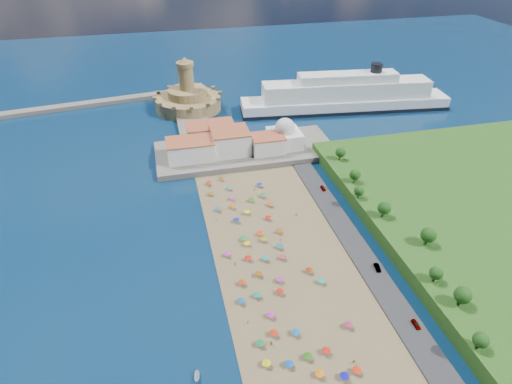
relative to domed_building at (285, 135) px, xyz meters
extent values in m
plane|color=#071938|center=(-30.00, -71.00, -8.97)|extent=(700.00, 700.00, 0.00)
cube|color=#59544C|center=(-20.00, 2.00, -7.47)|extent=(90.00, 36.00, 3.00)
cube|color=#59544C|center=(-42.00, 37.00, -7.77)|extent=(18.00, 70.00, 2.40)
cube|color=#59544C|center=(-140.00, 82.00, -7.67)|extent=(199.03, 34.77, 2.60)
cube|color=silver|center=(-48.00, -2.00, -1.47)|extent=(22.00, 14.00, 9.00)
cube|color=silver|center=(-28.00, 0.00, -0.47)|extent=(18.00, 16.00, 11.00)
cube|color=silver|center=(-10.00, -4.00, -1.97)|extent=(16.00, 12.00, 8.00)
cube|color=silver|center=(-36.00, 12.00, -0.97)|extent=(24.00, 14.00, 10.00)
cube|color=silver|center=(0.00, 0.00, -1.97)|extent=(16.00, 16.00, 8.00)
sphere|color=silver|center=(0.00, 0.00, 4.03)|extent=(10.00, 10.00, 10.00)
cylinder|color=silver|center=(0.00, 0.00, 7.83)|extent=(1.20, 1.20, 1.60)
cylinder|color=#A68B53|center=(-42.00, 67.00, -4.97)|extent=(40.00, 40.00, 8.00)
cylinder|color=#A68B53|center=(-42.00, 67.00, 1.53)|extent=(24.00, 24.00, 5.00)
cylinder|color=#A68B53|center=(-42.00, 67.00, 11.03)|extent=(9.00, 9.00, 14.00)
cylinder|color=#A68B53|center=(-42.00, 67.00, 19.23)|extent=(10.40, 10.40, 2.40)
cone|color=#A68B53|center=(-42.00, 67.00, 21.93)|extent=(6.00, 6.00, 3.00)
cube|color=black|center=(52.23, 43.89, -7.94)|extent=(130.26, 33.28, 2.07)
cube|color=white|center=(52.23, 43.89, -5.14)|extent=(129.22, 32.77, 7.68)
cube|color=white|center=(52.23, 43.89, 3.82)|extent=(103.41, 26.56, 10.23)
cube|color=white|center=(52.23, 43.89, 11.49)|extent=(60.65, 18.46, 5.12)
cylinder|color=black|center=(69.19, 42.01, 16.61)|extent=(6.82, 6.82, 5.12)
cylinder|color=gray|center=(-41.97, -45.04, -7.72)|extent=(0.07, 0.07, 2.00)
cone|color=#0F718F|center=(-41.97, -45.04, -6.82)|extent=(2.50, 2.50, 0.60)
cylinder|color=gray|center=(-23.46, -119.26, -7.72)|extent=(0.07, 0.07, 2.00)
cone|color=red|center=(-23.46, -119.26, -6.82)|extent=(2.50, 2.50, 0.60)
cylinder|color=gray|center=(-37.31, -94.73, -7.72)|extent=(0.07, 0.07, 2.00)
cone|color=#0D7762|center=(-37.31, -94.73, -6.82)|extent=(2.50, 2.50, 0.60)
cylinder|color=gray|center=(-17.76, -126.90, -7.72)|extent=(0.07, 0.07, 2.00)
cone|color=red|center=(-17.76, -126.90, -6.82)|extent=(2.50, 2.50, 0.60)
cylinder|color=gray|center=(-40.69, -119.20, -7.72)|extent=(0.07, 0.07, 2.00)
cone|color=#C3C90A|center=(-40.69, -119.20, -6.82)|extent=(2.50, 2.50, 0.60)
cylinder|color=gray|center=(-20.83, -31.02, -7.72)|extent=(0.07, 0.07, 2.00)
cone|color=#0C24A8|center=(-20.83, -31.02, -6.82)|extent=(2.50, 2.50, 0.60)
cylinder|color=gray|center=(-21.41, -64.88, -7.72)|extent=(0.07, 0.07, 2.00)
cone|color=#95490D|center=(-21.41, -64.88, -6.82)|extent=(2.50, 2.50, 0.60)
cylinder|color=gray|center=(-34.76, -120.84, -7.72)|extent=(0.07, 0.07, 2.00)
cone|color=#0D48A9|center=(-34.76, -120.84, -6.82)|extent=(2.50, 2.50, 0.60)
cylinder|color=gray|center=(-36.32, -77.05, -7.72)|extent=(0.07, 0.07, 2.00)
cone|color=#F80F0B|center=(-36.32, -77.05, -6.82)|extent=(2.50, 2.50, 0.60)
cylinder|color=gray|center=(-23.42, -55.73, -7.72)|extent=(0.07, 0.07, 2.00)
cone|color=red|center=(-23.42, -55.73, -6.82)|extent=(2.50, 2.50, 0.60)
cylinder|color=gray|center=(-36.63, -21.80, -7.72)|extent=(0.07, 0.07, 2.00)
cone|color=#834B0B|center=(-36.63, -21.80, -6.82)|extent=(2.50, 2.50, 0.60)
cylinder|color=gray|center=(-13.76, -112.48, -7.72)|extent=(0.07, 0.07, 2.00)
cone|color=#9D2151|center=(-13.76, -112.48, -6.82)|extent=(2.50, 2.50, 0.60)
cylinder|color=gray|center=(-30.79, -50.17, -7.72)|extent=(0.07, 0.07, 2.00)
cone|color=#CAD70B|center=(-30.79, -50.17, -6.82)|extent=(2.50, 2.50, 0.60)
cylinder|color=gray|center=(-43.23, -73.22, -7.72)|extent=(0.07, 0.07, 2.00)
cone|color=#BF2995|center=(-43.23, -73.22, -6.82)|extent=(2.50, 2.50, 0.60)
cylinder|color=gray|center=(-27.81, -125.57, -7.72)|extent=(0.07, 0.07, 2.00)
cone|color=orange|center=(-27.81, -125.57, -6.82)|extent=(2.50, 2.50, 0.60)
cylinder|color=gray|center=(-20.13, -46.81, -7.72)|extent=(0.07, 0.07, 2.00)
cone|color=#C9570A|center=(-20.13, -46.81, -6.82)|extent=(2.50, 2.50, 0.60)
cylinder|color=gray|center=(-15.23, -93.61, -7.72)|extent=(0.07, 0.07, 2.00)
cone|color=#11A087|center=(-15.23, -93.61, -6.82)|extent=(2.50, 2.50, 0.60)
cylinder|color=gray|center=(-28.81, -64.54, -7.72)|extent=(0.07, 0.07, 2.00)
cone|color=#FD3C0B|center=(-28.81, -64.54, -6.82)|extent=(2.50, 2.50, 0.60)
cylinder|color=gray|center=(-17.45, -87.94, -7.72)|extent=(0.07, 0.07, 2.00)
cone|color=maroon|center=(-17.45, -87.94, -6.82)|extent=(2.50, 2.50, 0.60)
cylinder|color=gray|center=(-29.85, -94.91, -7.72)|extent=(0.07, 0.07, 2.00)
cone|color=#B21E0E|center=(-29.85, -94.91, -6.82)|extent=(2.50, 2.50, 0.60)
cylinder|color=gray|center=(-21.69, -127.70, -7.72)|extent=(0.07, 0.07, 2.00)
cone|color=#100DB0|center=(-21.69, -127.70, -6.82)|extent=(2.50, 2.50, 0.60)
cylinder|color=gray|center=(-23.73, -73.40, -7.72)|extent=(0.07, 0.07, 2.00)
cone|color=#0D667E|center=(-23.73, -73.40, -6.82)|extent=(2.50, 2.50, 0.60)
cylinder|color=gray|center=(-36.06, -110.04, -7.72)|extent=(0.07, 0.07, 2.00)
cone|color=red|center=(-36.06, -110.04, -6.82)|extent=(2.50, 2.50, 0.60)
cylinder|color=gray|center=(-30.41, -78.67, -7.72)|extent=(0.07, 0.07, 2.00)
cone|color=#0F8C7D|center=(-30.41, -78.67, -6.82)|extent=(2.50, 2.50, 0.60)
cylinder|color=gray|center=(-35.23, -103.44, -7.72)|extent=(0.07, 0.07, 2.00)
cone|color=#B5269E|center=(-35.23, -103.44, -6.82)|extent=(2.50, 2.50, 0.60)
cylinder|color=gray|center=(-42.80, -95.87, -7.72)|extent=(0.07, 0.07, 2.00)
cone|color=#0C53A0|center=(-42.80, -95.87, -6.82)|extent=(2.50, 2.50, 0.60)
cylinder|color=gray|center=(-34.64, -85.56, -7.72)|extent=(0.07, 0.07, 2.00)
cone|color=#824A0B|center=(-34.64, -85.56, -6.82)|extent=(2.50, 2.50, 0.60)
cylinder|color=gray|center=(-34.83, -38.44, -7.72)|extent=(0.07, 0.07, 2.00)
cone|color=#C72A9F|center=(-34.83, -38.44, -6.82)|extent=(2.50, 2.50, 0.60)
cylinder|color=gray|center=(-28.45, -68.30, -7.72)|extent=(0.07, 0.07, 2.00)
cone|color=#9B870E|center=(-28.45, -68.30, -6.82)|extent=(2.50, 2.50, 0.60)
cylinder|color=gray|center=(-28.45, -89.78, -7.72)|extent=(0.07, 0.07, 2.00)
cone|color=purple|center=(-28.45, -89.78, -6.82)|extent=(2.50, 2.50, 0.60)
cylinder|color=gray|center=(-35.60, -66.25, -7.72)|extent=(0.07, 0.07, 2.00)
cone|color=#178147|center=(-35.60, -66.25, -6.82)|extent=(2.50, 2.50, 0.60)
cylinder|color=gray|center=(-35.09, -69.33, -7.72)|extent=(0.07, 0.07, 2.00)
cone|color=#D8C80B|center=(-35.09, -69.33, -6.82)|extent=(2.50, 2.50, 0.60)
cylinder|color=gray|center=(-40.96, -88.17, -7.72)|extent=(0.07, 0.07, 2.00)
cone|color=#B5320E|center=(-40.96, -88.17, -6.82)|extent=(2.50, 2.50, 0.60)
cylinder|color=gray|center=(-35.96, -54.29, -7.72)|extent=(0.07, 0.07, 2.00)
cone|color=#0C259F|center=(-35.96, -54.29, -6.82)|extent=(2.50, 2.50, 0.60)
cylinder|color=gray|center=(-27.19, -41.58, -7.72)|extent=(0.07, 0.07, 2.00)
cone|color=#257B15|center=(-27.19, -41.58, -6.82)|extent=(2.50, 2.50, 0.60)
cylinder|color=gray|center=(-43.22, -32.92, -7.72)|extent=(0.07, 0.07, 2.00)
cone|color=#7B630B|center=(-43.22, -32.92, -6.82)|extent=(2.50, 2.50, 0.60)
cylinder|color=gray|center=(-24.37, -79.35, -7.72)|extent=(0.07, 0.07, 2.00)
cone|color=#B72751|center=(-24.37, -79.35, -6.82)|extent=(2.50, 2.50, 0.60)
cylinder|color=gray|center=(-34.50, -30.31, -7.72)|extent=(0.07, 0.07, 2.00)
cone|color=#0E8680|center=(-34.50, -30.31, -6.82)|extent=(2.50, 2.50, 0.60)
cylinder|color=gray|center=(-42.72, -24.12, -7.72)|extent=(0.07, 0.07, 2.00)
cone|color=red|center=(-42.72, -24.12, -6.82)|extent=(2.50, 2.50, 0.60)
cylinder|color=gray|center=(-29.84, -111.31, -7.72)|extent=(0.07, 0.07, 2.00)
cone|color=#0C61A0|center=(-29.84, -111.31, -6.82)|extent=(2.50, 2.50, 0.60)
cylinder|color=gray|center=(-29.02, -119.77, -7.72)|extent=(0.07, 0.07, 2.00)
cone|color=#246712|center=(-29.02, -119.77, -6.82)|extent=(2.50, 2.50, 0.60)
cylinder|color=gray|center=(-21.57, -39.43, -7.72)|extent=(0.07, 0.07, 2.00)
cone|color=#15783E|center=(-21.57, -39.43, -6.82)|extent=(2.50, 2.50, 0.60)
cylinder|color=gray|center=(-40.82, -112.54, -7.72)|extent=(0.07, 0.07, 2.00)
cone|color=#136D3A|center=(-40.82, -112.54, -6.82)|extent=(2.50, 2.50, 0.60)
cylinder|color=gray|center=(-35.78, -44.57, -7.72)|extent=(0.07, 0.07, 2.00)
cone|color=#CD5310|center=(-35.78, -44.57, -6.82)|extent=(2.50, 2.50, 0.60)
imported|color=tan|center=(-29.10, -89.53, -7.78)|extent=(0.97, 1.10, 1.89)
imported|color=tan|center=(-41.28, -78.16, -7.90)|extent=(0.89, 0.74, 1.66)
imported|color=tan|center=(-43.54, -51.70, -7.89)|extent=(0.70, 1.12, 1.66)
imported|color=tan|center=(-37.58, -112.81, -7.80)|extent=(0.67, 1.76, 1.86)
imported|color=tan|center=(-29.99, -49.29, -7.92)|extent=(0.63, 0.80, 1.61)
imported|color=tan|center=(-11.48, -55.44, -7.85)|extent=(1.37, 1.61, 1.75)
imported|color=tan|center=(-23.70, -33.59, -7.78)|extent=(1.12, 1.39, 1.88)
imported|color=tan|center=(-22.21, -69.30, -7.93)|extent=(0.66, 0.69, 1.59)
imported|color=tan|center=(-42.46, -103.92, -7.87)|extent=(0.70, 0.54, 1.70)
imported|color=tan|center=(-17.18, -123.91, -7.83)|extent=(1.08, 0.52, 1.79)
imported|color=tan|center=(-42.28, -26.13, -7.93)|extent=(1.01, 0.75, 1.59)
imported|color=white|center=(-59.45, -118.13, -8.28)|extent=(1.92, 3.77, 1.39)
imported|color=gray|center=(6.00, -40.10, -7.60)|extent=(1.74, 4.00, 1.34)
imported|color=gray|center=(6.00, -116.67, -7.64)|extent=(1.55, 3.75, 1.27)
imported|color=gray|center=(6.00, -91.84, -7.60)|extent=(2.01, 4.27, 1.35)
cylinder|color=#382314|center=(14.75, -130.83, -1.78)|extent=(0.50, 0.50, 2.38)
sphere|color=#14380F|center=(14.75, -130.83, 0.36)|extent=(4.29, 4.29, 4.29)
cylinder|color=#382314|center=(19.48, -116.35, -1.54)|extent=(0.50, 0.50, 2.86)
sphere|color=#14380F|center=(19.48, -116.35, 1.04)|extent=(5.16, 5.16, 5.16)
cylinder|color=#382314|center=(17.56, -105.96, -1.75)|extent=(0.50, 0.50, 2.45)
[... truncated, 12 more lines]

